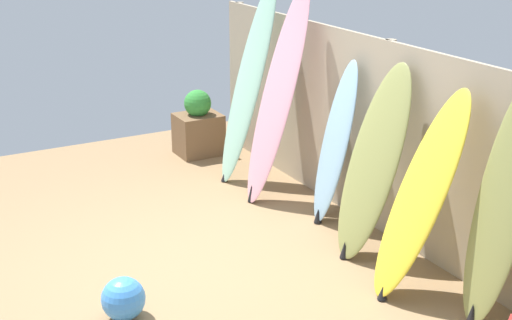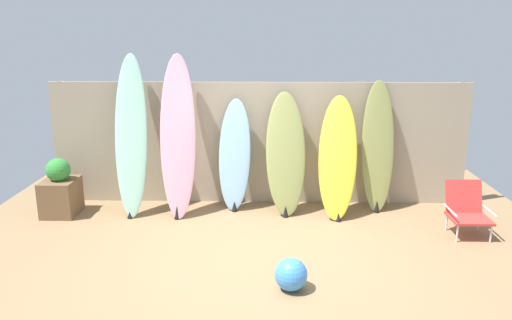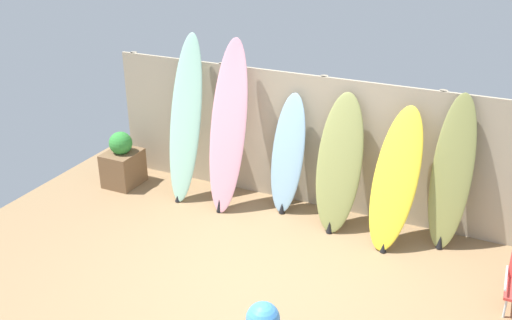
{
  "view_description": "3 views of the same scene",
  "coord_description": "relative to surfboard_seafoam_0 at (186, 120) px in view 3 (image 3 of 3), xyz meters",
  "views": [
    {
      "loc": [
        4.89,
        -2.0,
        2.92
      ],
      "look_at": [
        0.14,
        0.61,
        0.97
      ],
      "focal_mm": 50.0,
      "sensor_mm": 36.0,
      "label": 1
    },
    {
      "loc": [
        0.14,
        -5.16,
        2.53
      ],
      "look_at": [
        -0.02,
        0.97,
        0.92
      ],
      "focal_mm": 35.0,
      "sensor_mm": 36.0,
      "label": 2
    },
    {
      "loc": [
        2.12,
        -4.57,
        3.78
      ],
      "look_at": [
        -0.36,
        0.79,
        1.09
      ],
      "focal_mm": 40.0,
      "sensor_mm": 36.0,
      "label": 3
    }
  ],
  "objects": [
    {
      "name": "ground",
      "position": [
        1.76,
        -1.56,
        -1.1
      ],
      "size": [
        7.68,
        7.68,
        0.0
      ],
      "primitive_type": "plane",
      "color": "#8E704C"
    },
    {
      "name": "fence_back",
      "position": [
        1.76,
        0.44,
        -0.2
      ],
      "size": [
        6.08,
        0.11,
        1.8
      ],
      "color": "tan",
      "rests_on": "ground"
    },
    {
      "name": "surfboard_seafoam_0",
      "position": [
        0.0,
        0.0,
        0.0
      ],
      "size": [
        0.51,
        0.77,
        2.22
      ],
      "color": "#9ED6BC",
      "rests_on": "ground"
    },
    {
      "name": "surfboard_pink_1",
      "position": [
        0.65,
        -0.02,
        -0.01
      ],
      "size": [
        0.55,
        0.76,
        2.22
      ],
      "color": "pink",
      "rests_on": "ground"
    },
    {
      "name": "surfboard_skyblue_2",
      "position": [
        1.42,
        0.16,
        -0.32
      ],
      "size": [
        0.51,
        0.45,
        1.59
      ],
      "color": "#8CB7D6",
      "rests_on": "ground"
    },
    {
      "name": "surfboard_olive_3",
      "position": [
        2.15,
        0.05,
        -0.26
      ],
      "size": [
        0.6,
        0.66,
        1.69
      ],
      "color": "olive",
      "rests_on": "ground"
    },
    {
      "name": "surfboard_yellow_4",
      "position": [
        2.86,
        -0.05,
        -0.28
      ],
      "size": [
        0.61,
        0.79,
        1.65
      ],
      "color": "yellow",
      "rests_on": "ground"
    },
    {
      "name": "surfboard_olive_5",
      "position": [
        3.45,
        0.17,
        -0.2
      ],
      "size": [
        0.45,
        0.41,
        1.85
      ],
      "color": "olive",
      "rests_on": "ground"
    },
    {
      "name": "planter_box",
      "position": [
        -1.0,
        -0.17,
        -0.76
      ],
      "size": [
        0.45,
        0.53,
        0.81
      ],
      "color": "brown",
      "rests_on": "ground"
    },
    {
      "name": "beach_ball",
      "position": [
        2.14,
        -2.2,
        -0.94
      ],
      "size": [
        0.33,
        0.33,
        0.33
      ],
      "primitive_type": "sphere",
      "color": "#3F8CE5",
      "rests_on": "ground"
    }
  ]
}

